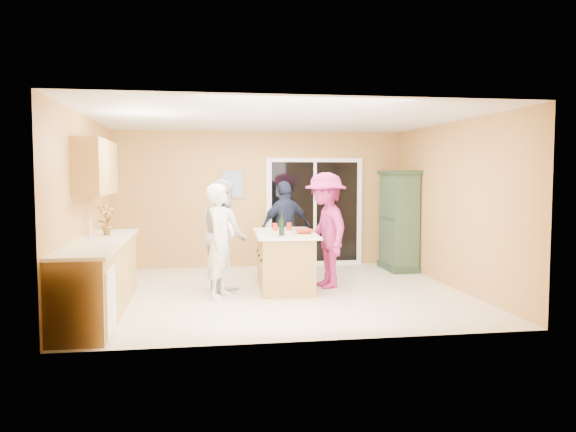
{
  "coord_description": "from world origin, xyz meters",
  "views": [
    {
      "loc": [
        -1.17,
        -8.26,
        1.77
      ],
      "look_at": [
        0.15,
        0.1,
        1.15
      ],
      "focal_mm": 35.0,
      "sensor_mm": 36.0,
      "label": 1
    }
  ],
  "objects": [
    {
      "name": "white_plate",
      "position": [
        -0.02,
        0.67,
        0.89
      ],
      "size": [
        0.25,
        0.25,
        0.01
      ],
      "primitive_type": "cylinder",
      "rotation": [
        0.0,
        0.0,
        -0.22
      ],
      "color": "silver",
      "rests_on": "kitchen_island"
    },
    {
      "name": "left_cabinet_run",
      "position": [
        -2.45,
        -1.05,
        0.46
      ],
      "size": [
        0.65,
        3.05,
        1.24
      ],
      "color": "#AA8742",
      "rests_on": "floor"
    },
    {
      "name": "green_hutch",
      "position": [
        2.49,
        1.69,
        0.9
      ],
      "size": [
        0.53,
        1.01,
        1.85
      ],
      "color": "#213521",
      "rests_on": "floor"
    },
    {
      "name": "framed_picture",
      "position": [
        -0.55,
        2.48,
        1.6
      ],
      "size": [
        0.46,
        0.04,
        0.56
      ],
      "color": "#A17650",
      "rests_on": "wall_back"
    },
    {
      "name": "tumbler_far",
      "position": [
        0.01,
        0.55,
        0.94
      ],
      "size": [
        0.09,
        0.09,
        0.12
      ],
      "primitive_type": "cylinder",
      "rotation": [
        0.0,
        0.0,
        -0.08
      ],
      "color": "#AD2413",
      "rests_on": "kitchen_island"
    },
    {
      "name": "tulip_vase",
      "position": [
        -2.45,
        -0.26,
        1.16
      ],
      "size": [
        0.27,
        0.22,
        0.45
      ],
      "primitive_type": "imported",
      "rotation": [
        0.0,
        0.0,
        0.29
      ],
      "color": "#A82510",
      "rests_on": "left_cabinet_run"
    },
    {
      "name": "wall_front",
      "position": [
        0.0,
        -2.5,
        1.3
      ],
      "size": [
        5.5,
        0.1,
        2.6
      ],
      "primitive_type": "cube",
      "color": "#E3B95D",
      "rests_on": "ground"
    },
    {
      "name": "serving_bowl",
      "position": [
        0.39,
        0.06,
        0.92
      ],
      "size": [
        0.33,
        0.33,
        0.07
      ],
      "primitive_type": "imported",
      "rotation": [
        0.0,
        0.0,
        0.26
      ],
      "color": "#AD2413",
      "rests_on": "kitchen_island"
    },
    {
      "name": "woman_magenta",
      "position": [
        0.78,
        0.31,
        0.91
      ],
      "size": [
        0.85,
        1.26,
        1.81
      ],
      "primitive_type": "imported",
      "rotation": [
        0.0,
        0.0,
        -1.41
      ],
      "color": "#9C2263",
      "rests_on": "floor"
    },
    {
      "name": "woman_white",
      "position": [
        -0.88,
        -0.21,
        0.82
      ],
      "size": [
        0.6,
        0.71,
        1.65
      ],
      "primitive_type": "imported",
      "rotation": [
        0.0,
        0.0,
        1.15
      ],
      "color": "silver",
      "rests_on": "floor"
    },
    {
      "name": "woman_grey",
      "position": [
        -0.8,
        0.41,
        0.86
      ],
      "size": [
        0.86,
        0.98,
        1.71
      ],
      "primitive_type": "imported",
      "rotation": [
        0.0,
        0.0,
        1.86
      ],
      "color": "#B0B0B3",
      "rests_on": "floor"
    },
    {
      "name": "wall_right",
      "position": [
        2.75,
        0.0,
        1.3
      ],
      "size": [
        0.1,
        5.0,
        2.6
      ],
      "primitive_type": "cube",
      "color": "#E3B95D",
      "rests_on": "ground"
    },
    {
      "name": "wall_left",
      "position": [
        -2.75,
        0.0,
        1.3
      ],
      "size": [
        0.1,
        5.0,
        2.6
      ],
      "primitive_type": "cube",
      "color": "#E3B95D",
      "rests_on": "ground"
    },
    {
      "name": "tumbler_near",
      "position": [
        0.25,
        0.61,
        0.94
      ],
      "size": [
        0.09,
        0.09,
        0.12
      ],
      "primitive_type": "cylinder",
      "rotation": [
        0.0,
        0.0,
        -0.13
      ],
      "color": "#AD2413",
      "rests_on": "kitchen_island"
    },
    {
      "name": "wine_bottle",
      "position": [
        0.01,
        -0.18,
        1.01
      ],
      "size": [
        0.08,
        0.08,
        0.33
      ],
      "rotation": [
        0.0,
        0.0,
        0.22
      ],
      "color": "black",
      "rests_on": "kitchen_island"
    },
    {
      "name": "woman_navy",
      "position": [
        0.32,
        1.47,
        0.83
      ],
      "size": [
        1.06,
        0.73,
        1.66
      ],
      "primitive_type": "imported",
      "rotation": [
        0.0,
        0.0,
        3.51
      ],
      "color": "#1C243D",
      "rests_on": "floor"
    },
    {
      "name": "upper_cabinets",
      "position": [
        -2.58,
        -0.2,
        1.88
      ],
      "size": [
        0.35,
        1.6,
        0.75
      ],
      "primitive_type": "cube",
      "color": "#AA8742",
      "rests_on": "wall_left"
    },
    {
      "name": "ceiling",
      "position": [
        0.0,
        0.0,
        2.6
      ],
      "size": [
        5.5,
        5.0,
        0.1
      ],
      "primitive_type": "cube",
      "color": "silver",
      "rests_on": "wall_back"
    },
    {
      "name": "wall_back",
      "position": [
        0.0,
        2.5,
        1.3
      ],
      "size": [
        5.5,
        0.1,
        2.6
      ],
      "primitive_type": "cube",
      "color": "#E3B95D",
      "rests_on": "ground"
    },
    {
      "name": "sliding_door",
      "position": [
        1.05,
        2.46,
        1.05
      ],
      "size": [
        1.9,
        0.07,
        2.1
      ],
      "color": "white",
      "rests_on": "floor"
    },
    {
      "name": "kitchen_island",
      "position": [
        0.13,
        0.3,
        0.41
      ],
      "size": [
        0.99,
        1.72,
        0.88
      ],
      "rotation": [
        0.0,
        0.0,
        -0.05
      ],
      "color": "#AA8742",
      "rests_on": "floor"
    },
    {
      "name": "floor",
      "position": [
        0.0,
        0.0,
        0.0
      ],
      "size": [
        5.5,
        5.5,
        0.0
      ],
      "primitive_type": "plane",
      "color": "silver",
      "rests_on": "ground"
    }
  ]
}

